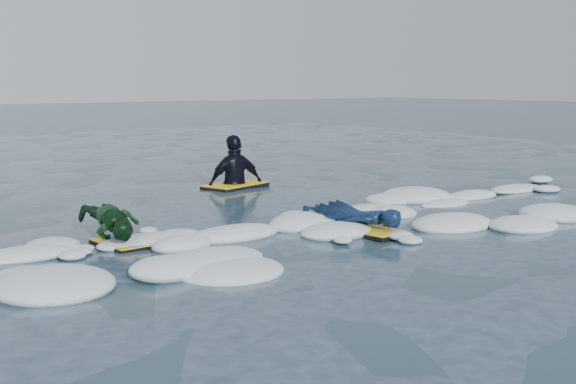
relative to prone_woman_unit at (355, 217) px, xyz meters
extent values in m
plane|color=#172B38|center=(-0.13, -0.68, -0.18)|extent=(120.00, 120.00, 0.00)
cube|color=black|center=(0.00, -0.22, -0.15)|extent=(0.62, 0.99, 0.05)
cube|color=yellow|center=(0.00, -0.22, -0.12)|extent=(0.60, 0.97, 0.02)
imported|color=navy|center=(0.00, 0.03, 0.02)|extent=(0.83, 1.48, 0.33)
cube|color=black|center=(-2.79, 0.96, -0.15)|extent=(0.51, 0.84, 0.04)
cube|color=yellow|center=(-2.79, 0.96, -0.13)|extent=(0.49, 0.82, 0.01)
cube|color=#1B8ACE|center=(-2.79, 0.96, -0.12)|extent=(0.21, 0.77, 0.00)
imported|color=#114018|center=(-2.79, 1.16, 0.07)|extent=(0.75, 1.27, 0.45)
cube|color=black|center=(0.80, 4.13, -0.14)|extent=(1.35, 0.98, 0.06)
cube|color=yellow|center=(0.80, 4.13, -0.10)|extent=(1.32, 0.95, 0.02)
imported|color=black|center=(0.80, 4.13, -0.12)|extent=(1.11, 0.56, 1.82)
camera|label=1|loc=(-6.12, -6.81, 1.72)|focal=45.00mm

